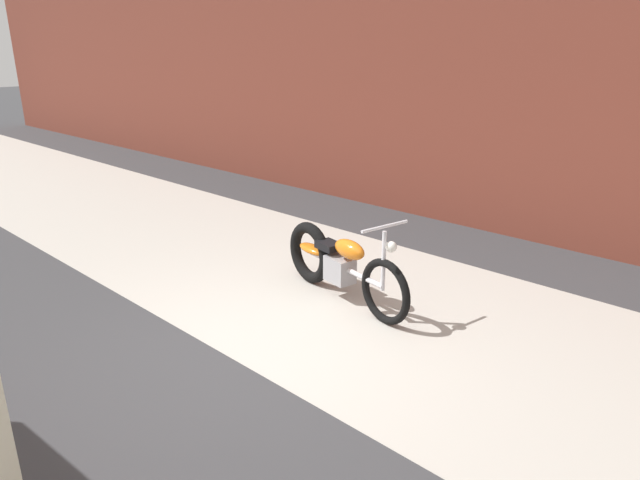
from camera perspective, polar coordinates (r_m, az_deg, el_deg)
ground_plane at (r=5.14m, az=-8.29°, el=-12.16°), size 80.00×80.00×0.00m
sidewalk_slab at (r=6.23m, az=4.35°, el=-6.12°), size 36.00×3.50×0.01m
brick_building_wall at (r=8.62m, az=20.10°, el=17.56°), size 36.00×0.50×5.18m
motorcycle_orange at (r=6.19m, az=1.60°, el=-2.28°), size 1.99×0.69×1.03m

